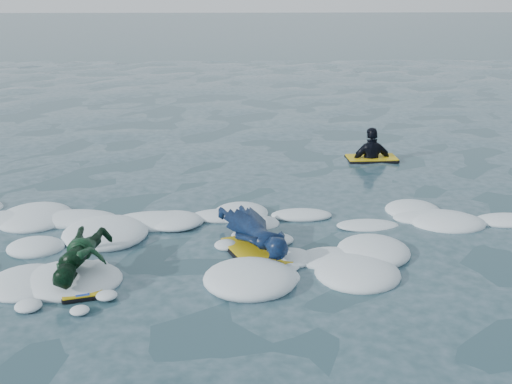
# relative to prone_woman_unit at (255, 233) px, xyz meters

# --- Properties ---
(ground) EXTENTS (120.00, 120.00, 0.00)m
(ground) POSITION_rel_prone_woman_unit_xyz_m (0.12, -0.53, -0.23)
(ground) COLOR #1D3D46
(ground) RESTS_ON ground
(foam_band) EXTENTS (12.00, 3.10, 0.30)m
(foam_band) POSITION_rel_prone_woman_unit_xyz_m (0.12, 0.50, -0.23)
(foam_band) COLOR white
(foam_band) RESTS_ON ground
(prone_woman_unit) EXTENTS (1.24, 1.84, 0.45)m
(prone_woman_unit) POSITION_rel_prone_woman_unit_xyz_m (0.00, 0.00, 0.00)
(prone_woman_unit) COLOR black
(prone_woman_unit) RESTS_ON ground
(prone_child_unit) EXTENTS (0.78, 1.38, 0.52)m
(prone_child_unit) POSITION_rel_prone_woman_unit_xyz_m (-2.16, -0.88, 0.03)
(prone_child_unit) COLOR black
(prone_child_unit) RESTS_ON ground
(waiting_rider_unit) EXTENTS (1.05, 0.62, 1.54)m
(waiting_rider_unit) POSITION_rel_prone_woman_unit_xyz_m (2.48, 4.40, -0.30)
(waiting_rider_unit) COLOR black
(waiting_rider_unit) RESTS_ON ground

